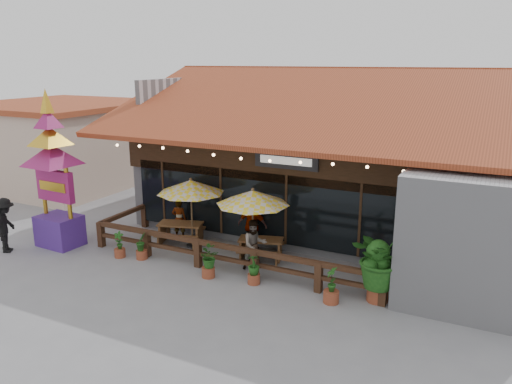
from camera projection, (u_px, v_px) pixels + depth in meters
The scene contains 19 objects.
ground at pixel (277, 275), 15.18m from camera, with size 100.00×100.00×0.00m, color gray.
restaurant_building at pixel (349, 165), 20.23m from camera, with size 15.50×14.73×6.09m.
patio_railing at pixel (208, 247), 15.75m from camera, with size 10.00×2.60×0.92m.
neighbor_building at pixel (63, 142), 26.24m from camera, with size 8.40×8.40×4.22m.
umbrella_left at pixel (191, 187), 16.98m from camera, with size 2.39×2.39×2.48m.
umbrella_right at pixel (253, 198), 15.60m from camera, with size 2.96×2.96×2.49m.
picnic_table_left at pixel (181, 229), 17.75m from camera, with size 1.88×1.74×0.74m.
picnic_table_right at pixel (261, 245), 16.34m from camera, with size 1.73×1.59×0.69m.
thai_sign_tower at pixel (52, 159), 16.87m from camera, with size 2.28×2.28×5.86m.
tropical_plant at pixel (380, 259), 13.26m from camera, with size 1.85×1.96×2.16m.
diner_a at pixel (179, 219), 18.17m from camera, with size 0.54×0.35×1.47m, color #3A2212.
diner_b at pixel (255, 245), 15.47m from camera, with size 0.78×0.61×1.60m, color #3A2212.
diner_c at pixel (253, 225), 16.93m from camera, with size 1.06×0.44×1.81m, color #3A2212.
pedestrian at pixel (5, 225), 16.84m from camera, with size 1.22×0.70×1.88m, color black.
planter_a at pixel (119, 246), 16.49m from camera, with size 0.38×0.36×0.89m.
planter_b at pixel (141, 247), 16.33m from camera, with size 0.37×0.39×0.91m.
planter_c at pixel (208, 260), 14.92m from camera, with size 0.72×0.66×0.97m.
planter_d at pixel (254, 270), 14.51m from camera, with size 0.45×0.45×0.90m.
planter_e at pixel (331, 288), 13.37m from camera, with size 0.42×0.44×1.04m.
Camera 1 is at (5.63, -12.85, 6.36)m, focal length 35.00 mm.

